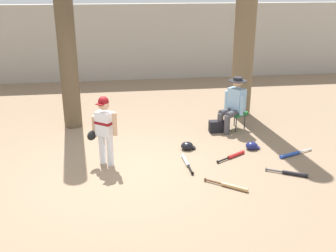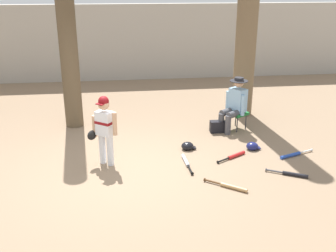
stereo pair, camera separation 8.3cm
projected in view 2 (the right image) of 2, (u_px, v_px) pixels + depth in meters
name	position (u px, v px, depth m)	size (l,w,h in m)	color
ground_plane	(126.00, 170.00, 7.19)	(60.00, 60.00, 0.00)	#897056
concrete_back_wall	(119.00, 43.00, 13.23)	(18.00, 0.36, 2.47)	#ADA89E
tree_near_player	(67.00, 35.00, 8.63)	(0.53, 0.53, 4.69)	brown
tree_behind_spectator	(248.00, 6.00, 9.23)	(0.75, 0.75, 6.02)	brown
young_ballplayer	(104.00, 126.00, 7.16)	(0.59, 0.40, 1.31)	white
folding_stool	(237.00, 114.00, 9.01)	(0.55, 0.55, 0.41)	#196B2D
seated_spectator	(235.00, 103.00, 8.86)	(0.66, 0.58, 1.20)	#47474C
handbag_beside_stool	(218.00, 127.00, 8.90)	(0.34, 0.18, 0.26)	black
bat_red_barrel	(234.00, 156.00, 7.67)	(0.65, 0.43, 0.07)	red
bat_black_composite	(292.00, 174.00, 6.96)	(0.66, 0.41, 0.07)	black
bat_aluminum_silver	(186.00, 162.00, 7.42)	(0.10, 0.79, 0.07)	#B7BCC6
bat_blue_youth	(293.00, 155.00, 7.72)	(0.78, 0.34, 0.07)	#2347AD
bat_wood_tan	(230.00, 187.00, 6.54)	(0.64, 0.52, 0.07)	tan
batting_helmet_black	(188.00, 146.00, 8.01)	(0.29, 0.23, 0.17)	black
batting_helmet_navy	(252.00, 146.00, 8.01)	(0.29, 0.22, 0.16)	navy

